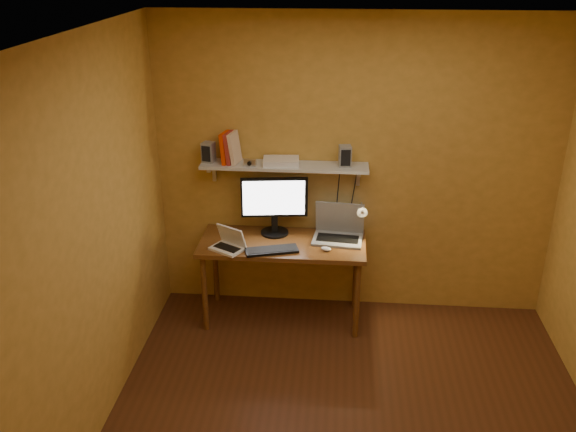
# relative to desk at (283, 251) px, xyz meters

# --- Properties ---
(room) EXTENTS (3.44, 3.24, 2.64)m
(room) POSITION_rel_desk_xyz_m (0.59, -1.28, 0.64)
(room) COLOR #502814
(room) RESTS_ON ground
(desk) EXTENTS (1.40, 0.60, 0.75)m
(desk) POSITION_rel_desk_xyz_m (0.00, 0.00, 0.00)
(desk) COLOR brown
(desk) RESTS_ON ground
(wall_shelf) EXTENTS (1.40, 0.25, 0.21)m
(wall_shelf) POSITION_rel_desk_xyz_m (0.00, 0.19, 0.69)
(wall_shelf) COLOR silver
(wall_shelf) RESTS_ON room
(monitor) EXTENTS (0.57, 0.27, 0.51)m
(monitor) POSITION_rel_desk_xyz_m (-0.08, 0.16, 0.37)
(monitor) COLOR black
(monitor) RESTS_ON desk
(laptop) EXTENTS (0.44, 0.34, 0.31)m
(laptop) POSITION_rel_desk_xyz_m (0.47, 0.12, 0.17)
(laptop) COLOR gray
(laptop) RESTS_ON desk
(netbook) EXTENTS (0.32, 0.29, 0.19)m
(netbook) POSITION_rel_desk_xyz_m (-0.43, -0.16, 0.14)
(netbook) COLOR white
(netbook) RESTS_ON desk
(keyboard) EXTENTS (0.45, 0.26, 0.02)m
(keyboard) POSITION_rel_desk_xyz_m (-0.07, -0.19, 0.10)
(keyboard) COLOR black
(keyboard) RESTS_ON desk
(mouse) EXTENTS (0.10, 0.08, 0.03)m
(mouse) POSITION_rel_desk_xyz_m (0.37, -0.13, 0.10)
(mouse) COLOR white
(mouse) RESTS_ON desk
(desk_lamp) EXTENTS (0.09, 0.23, 0.38)m
(desk_lamp) POSITION_rel_desk_xyz_m (0.66, 0.13, 0.29)
(desk_lamp) COLOR silver
(desk_lamp) RESTS_ON desk
(speaker_left) EXTENTS (0.11, 0.11, 0.17)m
(speaker_left) POSITION_rel_desk_xyz_m (-0.64, 0.20, 0.80)
(speaker_left) COLOR gray
(speaker_left) RESTS_ON wall_shelf
(speaker_right) EXTENTS (0.11, 0.11, 0.17)m
(speaker_right) POSITION_rel_desk_xyz_m (0.50, 0.19, 0.80)
(speaker_right) COLOR gray
(speaker_right) RESTS_ON wall_shelf
(books) EXTENTS (0.17, 0.19, 0.26)m
(books) POSITION_rel_desk_xyz_m (-0.45, 0.20, 0.84)
(books) COLOR #E83500
(books) RESTS_ON wall_shelf
(shelf_camera) EXTENTS (0.10, 0.05, 0.06)m
(shelf_camera) POSITION_rel_desk_xyz_m (-0.28, 0.12, 0.74)
(shelf_camera) COLOR silver
(shelf_camera) RESTS_ON wall_shelf
(router) EXTENTS (0.31, 0.22, 0.05)m
(router) POSITION_rel_desk_xyz_m (-0.03, 0.20, 0.74)
(router) COLOR white
(router) RESTS_ON wall_shelf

